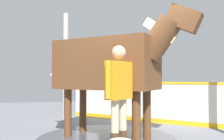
% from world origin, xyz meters
% --- Properties ---
extents(ground_plane, '(16.00, 16.00, 0.02)m').
position_xyz_m(ground_plane, '(0.00, 0.00, -0.01)').
color(ground_plane, slate).
extents(wet_patch, '(2.82, 2.82, 0.00)m').
position_xyz_m(wet_patch, '(-0.27, 0.18, 0.00)').
color(wet_patch, '#42444C').
rests_on(wet_patch, ground).
extents(barrier_wall, '(3.58, 3.00, 1.12)m').
position_xyz_m(barrier_wall, '(1.07, 1.79, 0.52)').
color(barrier_wall, silver).
rests_on(barrier_wall, ground).
extents(roof_post_far, '(0.16, 0.16, 3.17)m').
position_xyz_m(roof_post_far, '(-1.05, 2.75, 1.59)').
color(roof_post_far, '#B7B2A8').
rests_on(roof_post_far, ground).
extents(horse, '(2.71, 2.36, 2.55)m').
position_xyz_m(horse, '(-0.18, 0.11, 1.50)').
color(horse, brown).
rests_on(horse, ground).
extents(handler, '(0.54, 0.51, 1.76)m').
position_xyz_m(handler, '(-0.24, -0.83, 1.03)').
color(handler, '#47331E').
rests_on(handler, ground).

